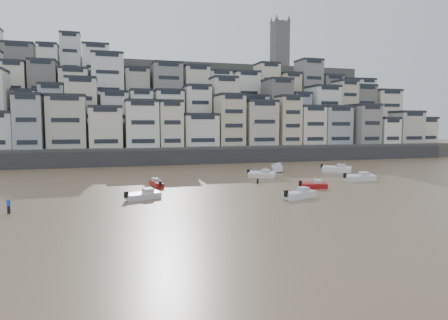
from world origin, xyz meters
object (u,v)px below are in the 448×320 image
object	(u,v)px
boat_d	(360,177)
person_blue	(9,206)
boat_e	(262,174)
boat_j	(143,194)
boat_a	(300,193)
person_pink	(258,178)
boat_b	(314,184)
boat_i	(277,167)
boat_f	(157,183)
boat_g	(337,168)

from	to	relation	value
boat_d	person_blue	distance (m)	52.05
boat_e	boat_j	distance (m)	26.91
person_blue	boat_a	bearing A→B (deg)	-1.27
boat_d	person_pink	world-z (taller)	person_pink
person_blue	boat_e	bearing A→B (deg)	27.74
boat_b	boat_i	xyz separation A→B (m)	(3.82, 22.11, 0.31)
boat_f	boat_e	bearing A→B (deg)	-82.45
boat_f	boat_b	bearing A→B (deg)	-117.40
boat_f	person_blue	distance (m)	22.16
boat_f	person_blue	bearing A→B (deg)	120.24
boat_e	boat_i	distance (m)	11.21
boat_e	boat_f	size ratio (longest dim) A/B	1.17
boat_f	boat_i	xyz separation A→B (m)	(26.21, 14.35, 0.29)
boat_a	boat_e	xyz separation A→B (m)	(2.77, 20.04, 0.01)
boat_a	boat_f	size ratio (longest dim) A/B	1.16
boat_b	person_blue	world-z (taller)	person_blue
boat_j	person_blue	world-z (taller)	person_blue
boat_g	boat_i	bearing A→B (deg)	-169.32
boat_f	boat_g	xyz separation A→B (m)	(36.89, 9.20, 0.23)
boat_f	boat_i	world-z (taller)	boat_i
boat_i	person_blue	size ratio (longest dim) A/B	3.78
boat_f	person_pink	bearing A→B (deg)	-101.14
boat_e	boat_g	distance (m)	17.93
person_pink	boat_b	bearing A→B (deg)	-48.01
boat_f	boat_a	bearing A→B (deg)	-139.56
boat_a	boat_b	bearing A→B (deg)	28.88
boat_j	person_blue	size ratio (longest dim) A/B	2.82
boat_j	boat_g	distance (m)	44.01
boat_a	boat_f	world-z (taller)	boat_a
person_pink	person_blue	bearing A→B (deg)	-158.77
boat_f	boat_j	bearing A→B (deg)	155.57
boat_i	boat_g	size ratio (longest dim) A/B	1.07
boat_i	boat_j	xyz separation A→B (m)	(-29.03, -24.12, -0.23)
boat_b	boat_j	world-z (taller)	boat_j
boat_i	boat_g	distance (m)	11.86
boat_b	person_pink	bearing A→B (deg)	144.96
boat_b	person_blue	bearing A→B (deg)	-158.39
boat_d	boat_e	bearing A→B (deg)	154.60
boat_i	person_pink	bearing A→B (deg)	-13.66
boat_e	boat_j	world-z (taller)	boat_e
boat_j	person_pink	distance (m)	20.96
boat_g	person_pink	xyz separation A→B (m)	(-20.77, -10.00, 0.03)
boat_e	person_blue	world-z (taller)	person_blue
boat_j	person_pink	size ratio (longest dim) A/B	2.82
boat_b	boat_d	distance (m)	12.14
boat_a	person_blue	size ratio (longest dim) A/B	2.99
boat_d	boat_f	distance (m)	33.75
boat_b	boat_e	world-z (taller)	boat_e
boat_a	person_pink	distance (m)	13.76
boat_e	boat_f	world-z (taller)	boat_e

